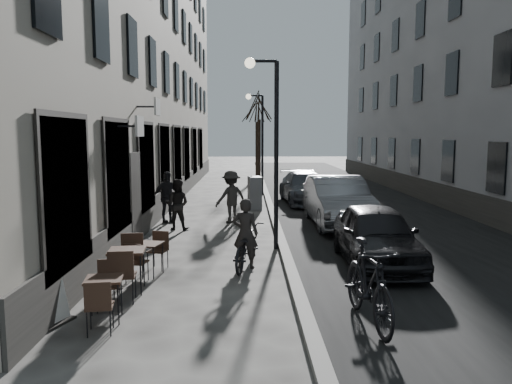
{
  "coord_description": "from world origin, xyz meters",
  "views": [
    {
      "loc": [
        -0.78,
        -7.29,
        3.13
      ],
      "look_at": [
        -0.58,
        3.98,
        1.8
      ],
      "focal_mm": 35.0,
      "sensor_mm": 36.0,
      "label": 1
    }
  ],
  "objects_px": {
    "tree_near": "(259,106)",
    "car_mid": "(338,201)",
    "utility_cabinet": "(255,193)",
    "pedestrian_near": "(177,204)",
    "streetlamp_far": "(259,133)",
    "bistro_set_b": "(127,266)",
    "car_near": "(376,235)",
    "tree_far": "(257,111)",
    "sign_board": "(51,297)",
    "bistro_set_c": "(148,256)",
    "pedestrian_far": "(167,197)",
    "bicycle": "(246,247)",
    "moped": "(368,284)",
    "bistro_set_a": "(104,295)",
    "streetlamp_near": "(270,132)",
    "pedestrian_mid": "(231,197)",
    "car_far": "(306,188)"
  },
  "relations": [
    {
      "from": "tree_far",
      "to": "pedestrian_far",
      "type": "bearing_deg",
      "value": -101.71
    },
    {
      "from": "bistro_set_a",
      "to": "pedestrian_near",
      "type": "xyz_separation_m",
      "value": [
        0.11,
        8.0,
        0.38
      ]
    },
    {
      "from": "streetlamp_near",
      "to": "streetlamp_far",
      "type": "distance_m",
      "value": 12.0
    },
    {
      "from": "bistro_set_b",
      "to": "car_near",
      "type": "height_order",
      "value": "car_near"
    },
    {
      "from": "tree_far",
      "to": "sign_board",
      "type": "relative_size",
      "value": 5.08
    },
    {
      "from": "bicycle",
      "to": "pedestrian_near",
      "type": "distance_m",
      "value": 5.26
    },
    {
      "from": "streetlamp_far",
      "to": "bistro_set_b",
      "type": "height_order",
      "value": "streetlamp_far"
    },
    {
      "from": "tree_near",
      "to": "pedestrian_near",
      "type": "distance_m",
      "value": 13.1
    },
    {
      "from": "bistro_set_b",
      "to": "car_mid",
      "type": "relative_size",
      "value": 0.34
    },
    {
      "from": "moped",
      "to": "bistro_set_c",
      "type": "bearing_deg",
      "value": 139.89
    },
    {
      "from": "tree_far",
      "to": "pedestrian_near",
      "type": "distance_m",
      "value": 18.8
    },
    {
      "from": "tree_near",
      "to": "car_mid",
      "type": "relative_size",
      "value": 1.13
    },
    {
      "from": "bistro_set_c",
      "to": "pedestrian_far",
      "type": "relative_size",
      "value": 0.83
    },
    {
      "from": "tree_near",
      "to": "sign_board",
      "type": "xyz_separation_m",
      "value": [
        -3.92,
        -20.31,
        -4.21
      ]
    },
    {
      "from": "tree_near",
      "to": "car_far",
      "type": "xyz_separation_m",
      "value": [
        1.95,
        -6.1,
        -3.96
      ]
    },
    {
      "from": "sign_board",
      "to": "pedestrian_near",
      "type": "bearing_deg",
      "value": 103.6
    },
    {
      "from": "tree_far",
      "to": "bistro_set_c",
      "type": "distance_m",
      "value": 24.04
    },
    {
      "from": "bistro_set_c",
      "to": "utility_cabinet",
      "type": "xyz_separation_m",
      "value": [
        2.51,
        9.62,
        0.24
      ]
    },
    {
      "from": "tree_near",
      "to": "car_near",
      "type": "height_order",
      "value": "tree_near"
    },
    {
      "from": "tree_near",
      "to": "car_near",
      "type": "xyz_separation_m",
      "value": [
        2.4,
        -16.67,
        -3.95
      ]
    },
    {
      "from": "bistro_set_b",
      "to": "moped",
      "type": "relative_size",
      "value": 0.77
    },
    {
      "from": "streetlamp_far",
      "to": "car_near",
      "type": "relative_size",
      "value": 1.21
    },
    {
      "from": "tree_near",
      "to": "bistro_set_c",
      "type": "distance_m",
      "value": 18.22
    },
    {
      "from": "bistro_set_b",
      "to": "car_near",
      "type": "bearing_deg",
      "value": 13.87
    },
    {
      "from": "tree_near",
      "to": "bicycle",
      "type": "bearing_deg",
      "value": -92.44
    },
    {
      "from": "tree_near",
      "to": "pedestrian_far",
      "type": "relative_size",
      "value": 3.16
    },
    {
      "from": "pedestrian_near",
      "to": "moped",
      "type": "distance_m",
      "value": 9.28
    },
    {
      "from": "bistro_set_b",
      "to": "utility_cabinet",
      "type": "height_order",
      "value": "utility_cabinet"
    },
    {
      "from": "bistro_set_c",
      "to": "tree_near",
      "type": "bearing_deg",
      "value": 94.84
    },
    {
      "from": "pedestrian_near",
      "to": "moped",
      "type": "height_order",
      "value": "pedestrian_near"
    },
    {
      "from": "bistro_set_c",
      "to": "pedestrian_near",
      "type": "xyz_separation_m",
      "value": [
        -0.08,
        5.32,
        0.39
      ]
    },
    {
      "from": "utility_cabinet",
      "to": "pedestrian_near",
      "type": "distance_m",
      "value": 5.02
    },
    {
      "from": "car_near",
      "to": "tree_far",
      "type": "bearing_deg",
      "value": 98.36
    },
    {
      "from": "pedestrian_far",
      "to": "sign_board",
      "type": "bearing_deg",
      "value": -128.57
    },
    {
      "from": "car_mid",
      "to": "streetlamp_far",
      "type": "bearing_deg",
      "value": 105.09
    },
    {
      "from": "streetlamp_near",
      "to": "utility_cabinet",
      "type": "relative_size",
      "value": 3.75
    },
    {
      "from": "bicycle",
      "to": "pedestrian_near",
      "type": "height_order",
      "value": "pedestrian_near"
    },
    {
      "from": "bistro_set_a",
      "to": "utility_cabinet",
      "type": "distance_m",
      "value": 12.6
    },
    {
      "from": "car_far",
      "to": "bicycle",
      "type": "bearing_deg",
      "value": -107.67
    },
    {
      "from": "pedestrian_far",
      "to": "streetlamp_far",
      "type": "bearing_deg",
      "value": 30.47
    },
    {
      "from": "pedestrian_far",
      "to": "car_mid",
      "type": "bearing_deg",
      "value": -42.33
    },
    {
      "from": "streetlamp_far",
      "to": "bistro_set_c",
      "type": "relative_size",
      "value": 3.38
    },
    {
      "from": "streetlamp_far",
      "to": "tree_far",
      "type": "bearing_deg",
      "value": 89.54
    },
    {
      "from": "bistro_set_a",
      "to": "bicycle",
      "type": "distance_m",
      "value": 4.02
    },
    {
      "from": "moped",
      "to": "utility_cabinet",
      "type": "bearing_deg",
      "value": 92.41
    },
    {
      "from": "tree_near",
      "to": "bicycle",
      "type": "height_order",
      "value": "tree_near"
    },
    {
      "from": "pedestrian_near",
      "to": "utility_cabinet",
      "type": "bearing_deg",
      "value": -109.87
    },
    {
      "from": "pedestrian_mid",
      "to": "bicycle",
      "type": "bearing_deg",
      "value": 64.07
    },
    {
      "from": "bistro_set_a",
      "to": "car_mid",
      "type": "relative_size",
      "value": 0.3
    },
    {
      "from": "bistro_set_c",
      "to": "bicycle",
      "type": "bearing_deg",
      "value": 29.02
    }
  ]
}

